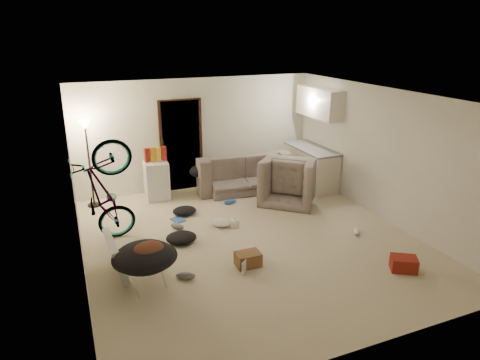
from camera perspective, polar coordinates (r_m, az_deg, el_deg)
name	(u,v)px	position (r m, az deg, el deg)	size (l,w,h in m)	color
floor	(250,240)	(7.60, 1.33, -7.98)	(5.50, 6.00, 0.02)	beige
ceiling	(251,96)	(6.82, 1.49, 11.19)	(5.50, 6.00, 0.02)	white
wall_back	(197,134)	(9.84, -5.71, 6.16)	(5.50, 0.02, 2.50)	white
wall_front	(366,255)	(4.74, 16.45, -9.57)	(5.50, 0.02, 2.50)	white
wall_left	(74,195)	(6.56, -21.25, -1.88)	(0.02, 6.00, 2.50)	white
wall_right	(384,155)	(8.56, 18.60, 3.24)	(0.02, 6.00, 2.50)	white
doorway	(181,146)	(9.75, -7.85, 4.57)	(0.85, 0.10, 2.04)	black
door_trim	(181,146)	(9.72, -7.81, 4.53)	(0.97, 0.04, 2.10)	#351D12
floor_lamp	(87,145)	(9.09, -19.70, 4.39)	(0.28, 0.28, 1.81)	black
kitchen_counter	(311,168)	(10.13, 9.42, 1.64)	(0.60, 1.50, 0.88)	silver
counter_top	(312,149)	(10.00, 9.56, 4.15)	(0.64, 1.54, 0.04)	gray
kitchen_uppers	(320,103)	(9.86, 10.56, 10.11)	(0.38, 1.40, 0.65)	silver
sofa	(241,175)	(9.86, 0.20, 0.65)	(2.16, 0.84, 0.63)	#343B34
armchair	(291,183)	(9.27, 6.84, -0.42)	(1.12, 0.98, 0.73)	#343B34
bicycle	(106,216)	(7.65, -17.39, -4.56)	(0.66, 1.88, 0.99)	black
book_asset	(242,275)	(6.57, 0.28, -12.55)	(0.15, 0.20, 0.02)	maroon
mini_fridge	(157,180)	(9.39, -11.04, -0.06)	(0.49, 0.49, 0.83)	white
snack_box_0	(147,155)	(9.19, -12.31, 3.25)	(0.10, 0.07, 0.30)	maroon
snack_box_1	(153,155)	(9.21, -11.57, 3.34)	(0.10, 0.07, 0.30)	orange
snack_box_2	(158,154)	(9.23, -10.84, 3.43)	(0.10, 0.07, 0.30)	gold
snack_box_3	(164,153)	(9.25, -10.12, 3.51)	(0.10, 0.07, 0.30)	maroon
saucer_chair	(145,262)	(6.28, -12.54, -10.66)	(0.92, 0.92, 0.65)	silver
hoodie	(148,250)	(6.16, -12.15, -9.14)	(0.48, 0.40, 0.22)	#592E1E
sofa_drape	(202,171)	(9.48, -5.10, 1.23)	(0.56, 0.46, 0.28)	black
tv_box	(116,256)	(6.74, -16.23, -9.73)	(0.11, 0.88, 0.58)	silver
drink_case_a	(248,259)	(6.77, 1.08, -10.50)	(0.38, 0.27, 0.22)	brown
drink_case_b	(404,264)	(7.10, 21.00, -10.39)	(0.38, 0.28, 0.22)	maroon
juicer	(235,223)	(7.99, -0.67, -5.75)	(0.15, 0.15, 0.22)	white
newspaper	(229,200)	(9.29, -1.46, -2.62)	(0.44, 0.58, 0.01)	beige
book_blue	(178,220)	(8.38, -8.26, -5.27)	(0.20, 0.27, 0.03)	#305CB0
book_white	(176,216)	(8.55, -8.54, -4.80)	(0.18, 0.24, 0.02)	silver
shoe_0	(230,202)	(9.04, -1.33, -2.92)	(0.28, 0.11, 0.10)	#305CB0
shoe_1	(177,226)	(8.03, -8.36, -6.12)	(0.28, 0.11, 0.10)	slate
shoe_3	(185,276)	(6.51, -7.28, -12.53)	(0.29, 0.12, 0.11)	slate
shoe_4	(356,231)	(8.05, 15.27, -6.60)	(0.27, 0.11, 0.10)	white
clothes_lump_a	(181,238)	(7.53, -7.83, -7.61)	(0.53, 0.45, 0.17)	black
clothes_lump_b	(185,211)	(8.62, -7.41, -4.08)	(0.47, 0.41, 0.14)	black
clothes_lump_c	(221,223)	(8.08, -2.52, -5.72)	(0.37, 0.32, 0.12)	silver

